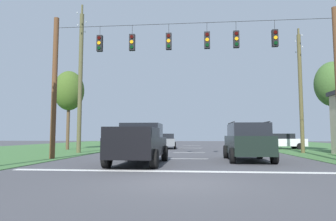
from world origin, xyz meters
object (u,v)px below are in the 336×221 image
at_px(distant_car_oncoming, 125,140).
at_px(utility_pole_near_left, 80,79).
at_px(distant_car_crossing_white, 282,141).
at_px(overhead_signal_span, 189,74).
at_px(utility_pole_mid_right, 301,90).
at_px(suv_black, 247,141).
at_px(distant_car_far_parked, 166,141).
at_px(pickup_truck, 140,144).
at_px(tree_roadside_right, 333,85).
at_px(tree_roadside_left, 69,91).

distance_m(distant_car_oncoming, utility_pole_near_left, 12.39).
distance_m(distant_car_crossing_white, utility_pole_near_left, 19.58).
height_order(overhead_signal_span, utility_pole_mid_right, utility_pole_mid_right).
height_order(suv_black, distant_car_far_parked, suv_black).
height_order(overhead_signal_span, utility_pole_near_left, utility_pole_near_left).
bearing_deg(suv_black, pickup_truck, -158.45).
height_order(overhead_signal_span, distant_car_oncoming, overhead_signal_span).
xyz_separation_m(overhead_signal_span, utility_pole_mid_right, (8.47, 6.96, 0.08)).
xyz_separation_m(pickup_truck, utility_pole_near_left, (-6.27, 7.94, 4.77)).
bearing_deg(utility_pole_near_left, overhead_signal_span, -32.97).
height_order(distant_car_far_parked, tree_roadside_right, tree_roadside_right).
xyz_separation_m(distant_car_far_parked, utility_pole_near_left, (-5.93, -8.10, 4.95)).
height_order(suv_black, tree_roadside_right, tree_roadside_right).
bearing_deg(suv_black, distant_car_oncoming, 122.31).
bearing_deg(utility_pole_mid_right, suv_black, -126.73).
height_order(distant_car_crossing_white, utility_pole_near_left, utility_pole_near_left).
bearing_deg(tree_roadside_left, distant_car_far_parked, 20.90).
relative_size(overhead_signal_span, tree_roadside_right, 2.20).
relative_size(overhead_signal_span, distant_car_oncoming, 3.73).
bearing_deg(suv_black, tree_roadside_left, 144.50).
relative_size(tree_roadside_right, tree_roadside_left, 0.98).
relative_size(utility_pole_mid_right, utility_pole_near_left, 0.83).
height_order(pickup_truck, utility_pole_near_left, utility_pole_near_left).
distance_m(pickup_truck, tree_roadside_right, 18.01).
relative_size(overhead_signal_span, suv_black, 3.36).
distance_m(distant_car_oncoming, distant_car_far_parked, 5.99).
bearing_deg(overhead_signal_span, utility_pole_mid_right, 39.42).
bearing_deg(tree_roadside_right, pickup_truck, -142.25).
relative_size(suv_black, tree_roadside_right, 0.65).
distance_m(overhead_signal_span, pickup_truck, 5.06).
bearing_deg(pickup_truck, suv_black, 21.55).
distance_m(suv_black, utility_pole_mid_right, 9.74).
relative_size(pickup_truck, distant_car_far_parked, 1.23).
bearing_deg(tree_roadside_right, distant_car_crossing_white, 119.10).
relative_size(overhead_signal_span, utility_pole_mid_right, 1.66).
distance_m(overhead_signal_span, distant_car_oncoming, 19.00).
bearing_deg(utility_pole_near_left, distant_car_oncoming, 85.59).
xyz_separation_m(suv_black, tree_roadside_right, (8.37, 8.54, 4.38)).
bearing_deg(utility_pole_mid_right, tree_roadside_right, 24.18).
bearing_deg(tree_roadside_left, utility_pole_near_left, -57.38).
height_order(distant_car_far_parked, tree_roadside_left, tree_roadside_left).
xyz_separation_m(utility_pole_mid_right, tree_roadside_right, (3.01, 1.35, 0.57)).
xyz_separation_m(pickup_truck, tree_roadside_right, (13.79, 10.68, 4.47)).
bearing_deg(suv_black, overhead_signal_span, 175.88).
bearing_deg(tree_roadside_right, utility_pole_mid_right, -155.82).
xyz_separation_m(distant_car_far_parked, tree_roadside_left, (-8.93, -3.41, 4.75)).
bearing_deg(distant_car_crossing_white, tree_roadside_left, -171.57).
distance_m(pickup_truck, distant_car_far_parked, 16.04).
relative_size(distant_car_crossing_white, utility_pole_mid_right, 0.45).
distance_m(overhead_signal_span, tree_roadside_left, 15.50).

